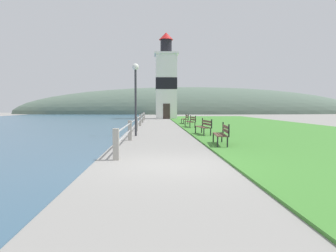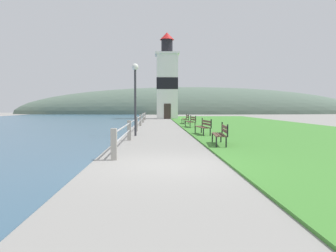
{
  "view_description": "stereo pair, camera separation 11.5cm",
  "coord_description": "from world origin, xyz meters",
  "px_view_note": "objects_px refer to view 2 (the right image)",
  "views": [
    {
      "loc": [
        -0.44,
        -8.84,
        1.61
      ],
      "look_at": [
        0.53,
        13.21,
        0.3
      ],
      "focal_mm": 35.0,
      "sensor_mm": 36.0,
      "label": 1
    },
    {
      "loc": [
        -0.32,
        -8.85,
        1.61
      ],
      "look_at": [
        0.53,
        13.21,
        0.3
      ],
      "focal_mm": 35.0,
      "sensor_mm": 36.0,
      "label": 2
    }
  ],
  "objects_px": {
    "park_bench_near": "(221,133)",
    "park_bench_far": "(191,121)",
    "park_bench_by_lighthouse": "(186,118)",
    "lamp_post": "(135,86)",
    "lighthouse": "(167,82)",
    "park_bench_midway": "(204,126)"
  },
  "relations": [
    {
      "from": "park_bench_far",
      "to": "lamp_post",
      "type": "bearing_deg",
      "value": 54.63
    },
    {
      "from": "lighthouse",
      "to": "lamp_post",
      "type": "xyz_separation_m",
      "value": [
        -2.66,
        -25.94,
        -2.19
      ]
    },
    {
      "from": "park_bench_near",
      "to": "park_bench_midway",
      "type": "distance_m",
      "value": 5.0
    },
    {
      "from": "lamp_post",
      "to": "park_bench_far",
      "type": "bearing_deg",
      "value": 60.0
    },
    {
      "from": "park_bench_far",
      "to": "park_bench_by_lighthouse",
      "type": "relative_size",
      "value": 0.99
    },
    {
      "from": "park_bench_near",
      "to": "lamp_post",
      "type": "distance_m",
      "value": 6.52
    },
    {
      "from": "park_bench_far",
      "to": "lighthouse",
      "type": "height_order",
      "value": "lighthouse"
    },
    {
      "from": "park_bench_near",
      "to": "lighthouse",
      "type": "relative_size",
      "value": 0.17
    },
    {
      "from": "park_bench_midway",
      "to": "lighthouse",
      "type": "bearing_deg",
      "value": -93.4
    },
    {
      "from": "park_bench_far",
      "to": "lighthouse",
      "type": "distance_m",
      "value": 19.87
    },
    {
      "from": "park_bench_near",
      "to": "park_bench_by_lighthouse",
      "type": "relative_size",
      "value": 0.98
    },
    {
      "from": "park_bench_midway",
      "to": "park_bench_by_lighthouse",
      "type": "bearing_deg",
      "value": -96.35
    },
    {
      "from": "park_bench_near",
      "to": "park_bench_far",
      "type": "distance_m",
      "value": 11.44
    },
    {
      "from": "park_bench_by_lighthouse",
      "to": "lighthouse",
      "type": "bearing_deg",
      "value": -86.07
    },
    {
      "from": "park_bench_far",
      "to": "lamp_post",
      "type": "relative_size",
      "value": 0.49
    },
    {
      "from": "park_bench_far",
      "to": "park_bench_midway",
      "type": "bearing_deg",
      "value": 84.7
    },
    {
      "from": "park_bench_midway",
      "to": "park_bench_by_lighthouse",
      "type": "xyz_separation_m",
      "value": [
        0.08,
        11.63,
        -0.0
      ]
    },
    {
      "from": "park_bench_by_lighthouse",
      "to": "lamp_post",
      "type": "relative_size",
      "value": 0.49
    },
    {
      "from": "park_bench_by_lighthouse",
      "to": "park_bench_midway",
      "type": "bearing_deg",
      "value": 88.57
    },
    {
      "from": "lighthouse",
      "to": "lamp_post",
      "type": "bearing_deg",
      "value": -95.85
    },
    {
      "from": "park_bench_near",
      "to": "lighthouse",
      "type": "height_order",
      "value": "lighthouse"
    },
    {
      "from": "park_bench_near",
      "to": "park_bench_far",
      "type": "xyz_separation_m",
      "value": [
        0.03,
        11.44,
        0.0
      ]
    }
  ]
}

